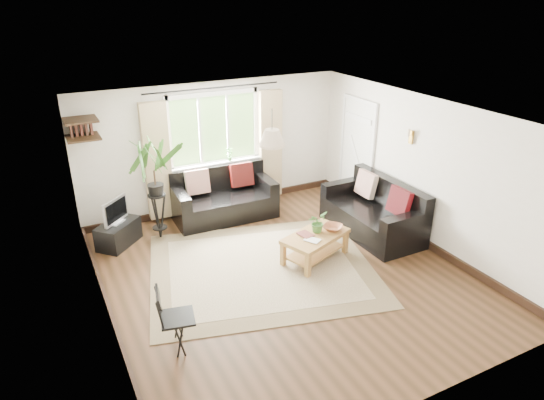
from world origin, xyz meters
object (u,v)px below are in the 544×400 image
sofa_right (372,210)px  palm_stand (156,191)px  folding_chair (178,319)px  tv_stand (118,234)px  coffee_table (315,247)px  sofa_back (224,196)px

sofa_right → palm_stand: bearing=-114.5°
palm_stand → folding_chair: palm_stand is taller
sofa_right → folding_chair: size_ratio=2.29×
tv_stand → coffee_table: bearing=-79.5°
sofa_back → folding_chair: bearing=-118.8°
sofa_back → coffee_table: bearing=-70.0°
sofa_right → tv_stand: 4.26m
coffee_table → tv_stand: (-2.62, 1.88, -0.02)m
tv_stand → folding_chair: bearing=-131.1°
sofa_right → coffee_table: size_ratio=1.74×
sofa_right → folding_chair: 4.05m
sofa_right → coffee_table: sofa_right is taller
sofa_back → folding_chair: 3.55m
sofa_back → tv_stand: size_ratio=2.48×
sofa_back → tv_stand: 1.96m
coffee_table → palm_stand: 2.74m
sofa_back → sofa_right: size_ratio=0.99×
sofa_back → folding_chair: sofa_back is taller
coffee_table → folding_chair: size_ratio=1.31×
palm_stand → sofa_back: bearing=11.3°
sofa_back → tv_stand: sofa_back is taller
sofa_right → palm_stand: size_ratio=1.07×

